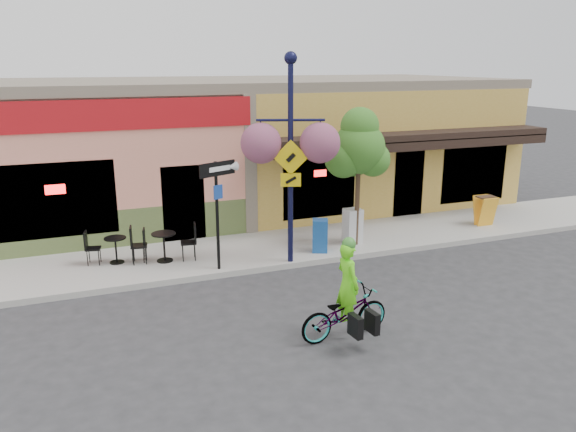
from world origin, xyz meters
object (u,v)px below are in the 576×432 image
object	(u,v)px
newspaper_box_grey	(353,226)
street_tree	(358,177)
one_way_sign	(217,216)
newspaper_box_blue	(320,236)
lamp_post	(291,161)
cyclist_rider	(347,297)
building	(243,143)
bicycle	(344,313)

from	to	relation	value
newspaper_box_grey	street_tree	xyz separation A→B (m)	(0.04, -0.15, 1.43)
one_way_sign	newspaper_box_blue	bearing A→B (deg)	-17.82
lamp_post	street_tree	xyz separation A→B (m)	(2.22, 0.64, -0.67)
newspaper_box_grey	street_tree	distance (m)	1.44
cyclist_rider	newspaper_box_blue	distance (m)	4.55
newspaper_box_grey	lamp_post	bearing A→B (deg)	-162.88
newspaper_box_blue	street_tree	size ratio (longest dim) A/B	0.23
building	lamp_post	xyz separation A→B (m)	(-0.83, -6.85, 0.49)
newspaper_box_blue	street_tree	world-z (taller)	street_tree
newspaper_box_blue	building	bearing A→B (deg)	115.25
one_way_sign	newspaper_box_grey	distance (m)	4.16
newspaper_box_blue	newspaper_box_grey	distance (m)	1.22
bicycle	cyclist_rider	xyz separation A→B (m)	(0.05, 0.00, 0.33)
one_way_sign	newspaper_box_blue	world-z (taller)	one_way_sign
building	lamp_post	distance (m)	6.92
street_tree	newspaper_box_blue	bearing A→B (deg)	-169.76
bicycle	street_tree	world-z (taller)	street_tree
cyclist_rider	newspaper_box_blue	size ratio (longest dim) A/B	1.83
bicycle	newspaper_box_grey	distance (m)	5.37
cyclist_rider	one_way_sign	bearing A→B (deg)	14.49
bicycle	one_way_sign	xyz separation A→B (m)	(-1.42, 4.04, 1.00)
building	street_tree	world-z (taller)	building
bicycle	building	bearing A→B (deg)	-12.19
building	lamp_post	world-z (taller)	lamp_post
bicycle	one_way_sign	distance (m)	4.40
one_way_sign	newspaper_box_blue	distance (m)	3.01
cyclist_rider	street_tree	xyz separation A→B (m)	(2.59, 4.55, 1.25)
cyclist_rider	lamp_post	xyz separation A→B (m)	(0.37, 3.91, 1.93)
building	cyclist_rider	bearing A→B (deg)	-96.38
street_tree	newspaper_box_grey	bearing A→B (deg)	105.21
lamp_post	building	bearing A→B (deg)	101.40
lamp_post	one_way_sign	distance (m)	2.23
building	cyclist_rider	xyz separation A→B (m)	(-1.20, -10.76, -1.43)
building	newspaper_box_grey	xyz separation A→B (m)	(1.35, -6.06, -1.61)
cyclist_rider	newspaper_box_blue	world-z (taller)	cyclist_rider
newspaper_box_blue	bicycle	bearing A→B (deg)	-84.68
bicycle	street_tree	size ratio (longest dim) A/B	0.48
building	newspaper_box_grey	size ratio (longest dim) A/B	18.58
cyclist_rider	street_tree	size ratio (longest dim) A/B	0.43
newspaper_box_blue	newspaper_box_grey	world-z (taller)	newspaper_box_grey
bicycle	newspaper_box_grey	xyz separation A→B (m)	(2.60, 4.70, 0.15)
newspaper_box_grey	one_way_sign	bearing A→B (deg)	-173.46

